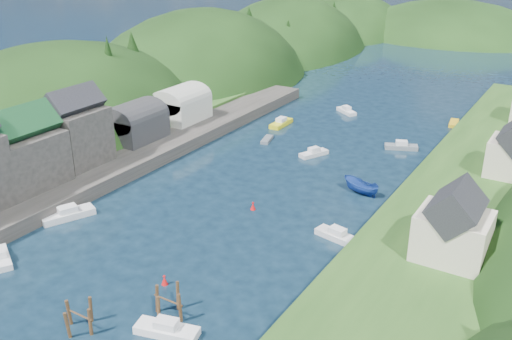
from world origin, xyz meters
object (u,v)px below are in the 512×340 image
Objects in this scene: piling_cluster_far at (169,305)px; channel_buoy_far at (253,206)px; channel_buoy_near at (164,280)px; piling_cluster_near at (80,319)px.

channel_buoy_far is (-4.94, 22.89, -0.74)m from piling_cluster_far.
channel_buoy_far is at bearing 102.19° from piling_cluster_far.
piling_cluster_far reaches higher than channel_buoy_near.
piling_cluster_near is at bearing -101.22° from channel_buoy_near.
piling_cluster_near is 9.68m from channel_buoy_near.
channel_buoy_near is 19.12m from channel_buoy_far.
channel_buoy_near and channel_buoy_far have the same top height.
piling_cluster_far is at bearing -45.51° from channel_buoy_near.
channel_buoy_far is at bearing 88.65° from piling_cluster_near.
piling_cluster_near is at bearing -134.71° from piling_cluster_far.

